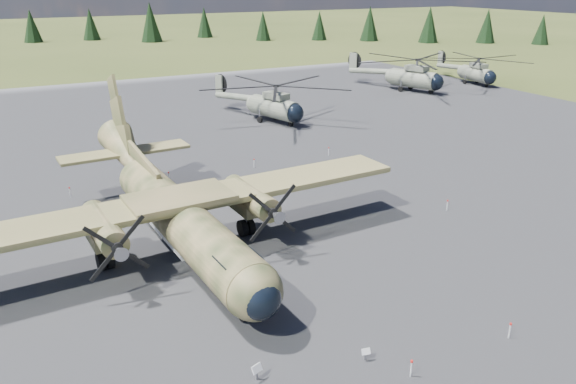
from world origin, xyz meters
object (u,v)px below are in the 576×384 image
helicopter_mid (414,68)px  helicopter_far (477,65)px  transport_plane (174,206)px  helicopter_near (273,96)px

helicopter_mid → helicopter_far: 13.06m
transport_plane → helicopter_near: transport_plane is taller
helicopter_far → transport_plane: bearing=-142.9°
helicopter_mid → transport_plane: bearing=-162.3°
helicopter_near → helicopter_far: bearing=-5.2°
helicopter_near → helicopter_mid: (27.60, 7.81, 0.28)m
transport_plane → helicopter_mid: bearing=33.5°
transport_plane → helicopter_near: size_ratio=1.31×
transport_plane → helicopter_far: (61.10, 35.04, 0.23)m
transport_plane → helicopter_near: 34.05m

